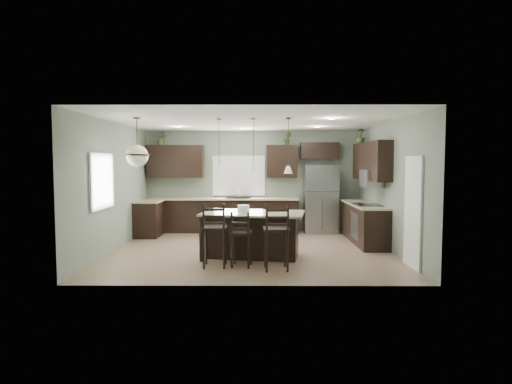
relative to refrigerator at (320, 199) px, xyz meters
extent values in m
plane|color=#9E8466|center=(-1.85, -2.37, -0.93)|extent=(6.00, 6.00, 0.00)
cube|color=white|center=(1.12, -3.92, 0.09)|extent=(0.04, 0.82, 2.04)
cube|color=white|center=(-2.25, 0.37, 0.62)|extent=(1.35, 0.02, 1.00)
cube|color=white|center=(-4.84, -3.17, 0.62)|extent=(0.02, 1.10, 1.00)
cube|color=black|center=(-4.55, -0.67, -0.48)|extent=(0.60, 0.90, 0.90)
cube|color=#C4BC94|center=(-4.53, -0.67, -0.01)|extent=(0.66, 0.96, 0.04)
cube|color=black|center=(-2.70, 0.08, -0.48)|extent=(4.20, 0.60, 0.90)
cube|color=#C4BC94|center=(-2.70, 0.06, -0.01)|extent=(4.20, 0.66, 0.04)
cube|color=gray|center=(-2.25, 0.06, 0.01)|extent=(0.70, 0.45, 0.01)
cylinder|color=silver|center=(-2.25, 0.03, 0.16)|extent=(0.02, 0.02, 0.28)
cube|color=black|center=(-4.00, 0.21, 1.02)|extent=(1.55, 0.34, 0.90)
cube|color=black|center=(-1.05, 0.21, 1.02)|extent=(0.85, 0.34, 0.90)
cube|color=black|center=(0.00, 0.21, 1.32)|extent=(1.05, 0.34, 0.45)
cube|color=black|center=(0.85, -1.49, -0.48)|extent=(0.60, 2.35, 0.90)
cube|color=#C4BC94|center=(0.83, -1.49, -0.01)|extent=(0.66, 2.35, 0.04)
cube|color=black|center=(0.83, -1.77, 0.02)|extent=(0.58, 0.75, 0.02)
cube|color=gray|center=(0.54, -1.77, -0.48)|extent=(0.01, 0.72, 0.60)
cube|color=black|center=(0.98, -1.49, 1.02)|extent=(0.34, 2.35, 0.90)
cube|color=gray|center=(0.93, -1.77, 0.62)|extent=(0.40, 0.75, 0.40)
cube|color=gray|center=(0.00, 0.00, 0.00)|extent=(0.90, 0.74, 1.85)
cube|color=black|center=(-1.80, -3.12, -0.46)|extent=(2.17, 1.45, 0.92)
cylinder|color=white|center=(-2.00, -3.09, 0.07)|extent=(0.24, 0.24, 0.14)
cube|color=black|center=(-2.50, -3.91, -0.33)|extent=(0.45, 0.45, 1.19)
cube|color=black|center=(-2.01, -3.90, -0.41)|extent=(0.42, 0.42, 1.04)
cube|color=black|center=(-1.38, -4.14, -0.32)|extent=(0.47, 0.47, 1.21)
imported|color=#395626|center=(-4.37, 0.18, 1.65)|extent=(0.39, 0.37, 0.36)
imported|color=#244F22|center=(-0.89, 0.18, 1.65)|extent=(0.21, 0.18, 0.35)
imported|color=#304E22|center=(0.95, -0.55, 1.67)|extent=(0.27, 0.27, 0.40)
plane|color=slate|center=(-1.85, 0.38, 0.48)|extent=(6.00, 0.00, 6.00)
plane|color=slate|center=(-1.85, -5.12, 0.48)|extent=(6.00, 0.00, 6.00)
plane|color=slate|center=(-4.85, -2.37, 0.48)|extent=(0.00, 5.50, 5.50)
plane|color=slate|center=(1.15, -2.37, 0.48)|extent=(0.00, 5.50, 5.50)
plane|color=white|center=(-1.85, -2.37, 1.87)|extent=(6.00, 6.00, 0.00)
camera|label=1|loc=(-1.70, -11.67, 1.00)|focal=30.00mm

